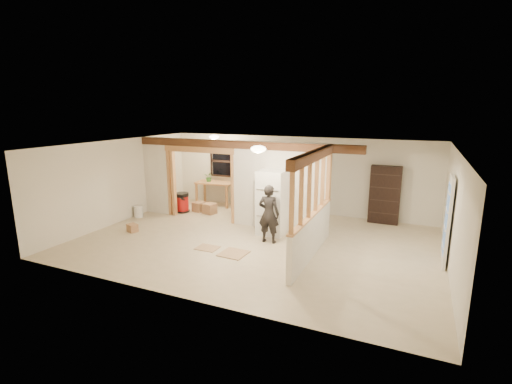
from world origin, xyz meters
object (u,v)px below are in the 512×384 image
at_px(woman, 269,214).
at_px(shop_vac, 182,202).
at_px(work_table, 215,193).
at_px(bookshelf, 385,195).
at_px(refrigerator, 272,202).

bearing_deg(woman, shop_vac, -23.60).
height_order(work_table, bookshelf, bookshelf).
distance_m(refrigerator, bookshelf, 3.54).
xyz_separation_m(woman, work_table, (-3.18, 2.77, -0.34)).
bearing_deg(bookshelf, shop_vac, -167.05).
bearing_deg(work_table, bookshelf, -2.71).
xyz_separation_m(refrigerator, woman, (0.18, -0.69, -0.12)).
bearing_deg(refrigerator, woman, -75.71).
distance_m(woman, shop_vac, 4.04).
distance_m(refrigerator, work_table, 3.68).
height_order(woman, bookshelf, bookshelf).
xyz_separation_m(refrigerator, work_table, (-3.00, 2.08, -0.46)).
height_order(woman, shop_vac, woman).
relative_size(work_table, shop_vac, 2.02).
height_order(shop_vac, bookshelf, bookshelf).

